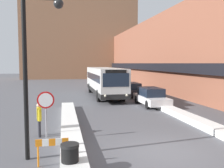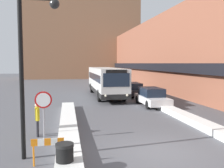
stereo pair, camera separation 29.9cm
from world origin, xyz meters
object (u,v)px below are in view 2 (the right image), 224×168
(parked_car_middle, at_px, (132,89))
(trash_bin, at_px, (65,158))
(pedestrian, at_px, (37,116))
(street_lamp, at_px, (30,58))
(city_bus, at_px, (106,81))
(parked_car_front, at_px, (152,97))
(construction_barricade, at_px, (48,146))
(stop_sign, at_px, (43,105))

(parked_car_middle, xyz_separation_m, trash_bin, (-6.93, -17.83, -0.24))
(pedestrian, bearing_deg, parked_car_middle, 140.49)
(parked_car_middle, distance_m, pedestrian, 15.84)
(parked_car_middle, bearing_deg, street_lamp, -116.39)
(city_bus, height_order, parked_car_front, city_bus)
(parked_car_middle, xyz_separation_m, street_lamp, (-8.13, -16.38, 2.98))
(pedestrian, xyz_separation_m, construction_barricade, (0.75, -3.63, -0.30))
(stop_sign, bearing_deg, pedestrian, 115.07)
(parked_car_front, relative_size, stop_sign, 2.05)
(parked_car_middle, relative_size, street_lamp, 0.82)
(city_bus, height_order, trash_bin, city_bus)
(stop_sign, distance_m, construction_barricade, 3.02)
(city_bus, distance_m, pedestrian, 14.84)
(parked_car_front, height_order, parked_car_middle, parked_car_front)
(parked_car_front, distance_m, construction_barricade, 13.24)
(parked_car_middle, relative_size, pedestrian, 3.02)
(construction_barricade, bearing_deg, trash_bin, -49.67)
(stop_sign, bearing_deg, construction_barricade, -82.47)
(street_lamp, bearing_deg, stop_sign, 83.32)
(parked_car_front, bearing_deg, street_lamp, -128.70)
(stop_sign, distance_m, trash_bin, 3.82)
(trash_bin, bearing_deg, parked_car_middle, 68.75)
(stop_sign, bearing_deg, parked_car_middle, 61.14)
(city_bus, height_order, parked_car_middle, city_bus)
(parked_car_middle, xyz_separation_m, stop_sign, (-7.88, -14.31, 0.91))
(city_bus, xyz_separation_m, parked_car_middle, (2.82, -0.28, -0.94))
(parked_car_middle, height_order, construction_barricade, parked_car_middle)
(parked_car_middle, height_order, trash_bin, parked_car_middle)
(street_lamp, relative_size, construction_barricade, 5.38)
(stop_sign, height_order, trash_bin, stop_sign)
(trash_bin, bearing_deg, street_lamp, 129.61)
(city_bus, bearing_deg, street_lamp, -107.66)
(parked_car_middle, distance_m, construction_barricade, 18.72)
(city_bus, xyz_separation_m, stop_sign, (-5.06, -14.59, -0.03))
(city_bus, xyz_separation_m, street_lamp, (-5.31, -16.66, 2.04))
(street_lamp, bearing_deg, construction_barricade, -51.05)
(city_bus, bearing_deg, parked_car_middle, -5.64)
(city_bus, relative_size, construction_barricade, 10.78)
(parked_car_front, distance_m, trash_bin, 13.51)
(city_bus, relative_size, street_lamp, 2.00)
(parked_car_front, distance_m, street_lamp, 13.33)
(trash_bin, xyz_separation_m, construction_barricade, (-0.58, 0.68, 0.19))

